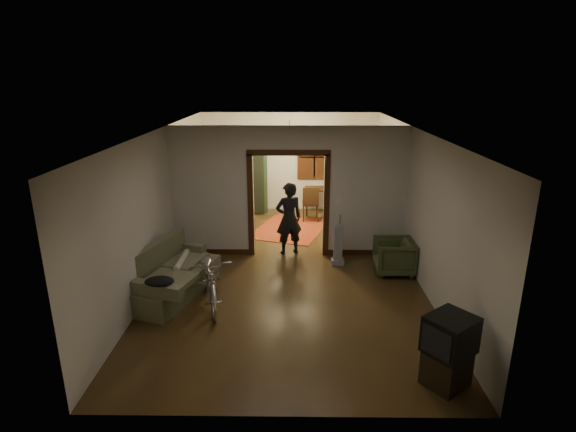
{
  "coord_description": "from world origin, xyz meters",
  "views": [
    {
      "loc": [
        0.1,
        -8.51,
        3.78
      ],
      "look_at": [
        0.0,
        -0.3,
        1.2
      ],
      "focal_mm": 28.0,
      "sensor_mm": 36.0,
      "label": 1
    }
  ],
  "objects_px": {
    "person": "(289,219)",
    "bicycle": "(210,278)",
    "armchair": "(394,256)",
    "locker": "(248,179)",
    "desk": "(322,201)",
    "sofa": "(172,270)"
  },
  "relations": [
    {
      "from": "armchair",
      "to": "person",
      "type": "bearing_deg",
      "value": -114.58
    },
    {
      "from": "person",
      "to": "desk",
      "type": "distance_m",
      "value": 3.17
    },
    {
      "from": "armchair",
      "to": "locker",
      "type": "distance_m",
      "value": 5.32
    },
    {
      "from": "desk",
      "to": "locker",
      "type": "bearing_deg",
      "value": -168.91
    },
    {
      "from": "bicycle",
      "to": "armchair",
      "type": "bearing_deg",
      "value": 4.43
    },
    {
      "from": "armchair",
      "to": "locker",
      "type": "bearing_deg",
      "value": -140.64
    },
    {
      "from": "locker",
      "to": "desk",
      "type": "relative_size",
      "value": 1.95
    },
    {
      "from": "bicycle",
      "to": "person",
      "type": "distance_m",
      "value": 2.67
    },
    {
      "from": "sofa",
      "to": "armchair",
      "type": "distance_m",
      "value": 4.27
    },
    {
      "from": "bicycle",
      "to": "locker",
      "type": "distance_m",
      "value": 5.46
    },
    {
      "from": "person",
      "to": "bicycle",
      "type": "bearing_deg",
      "value": 41.72
    },
    {
      "from": "sofa",
      "to": "desk",
      "type": "relative_size",
      "value": 2.0
    },
    {
      "from": "bicycle",
      "to": "person",
      "type": "relative_size",
      "value": 1.12
    },
    {
      "from": "sofa",
      "to": "desk",
      "type": "distance_m",
      "value": 5.8
    },
    {
      "from": "sofa",
      "to": "armchair",
      "type": "bearing_deg",
      "value": 31.13
    },
    {
      "from": "sofa",
      "to": "person",
      "type": "bearing_deg",
      "value": 61.76
    },
    {
      "from": "sofa",
      "to": "desk",
      "type": "xyz_separation_m",
      "value": [
        2.99,
        4.97,
        -0.09
      ]
    },
    {
      "from": "locker",
      "to": "person",
      "type": "bearing_deg",
      "value": -88.33
    },
    {
      "from": "bicycle",
      "to": "person",
      "type": "xyz_separation_m",
      "value": [
        1.32,
        2.3,
        0.33
      ]
    },
    {
      "from": "bicycle",
      "to": "desk",
      "type": "relative_size",
      "value": 1.8
    },
    {
      "from": "armchair",
      "to": "person",
      "type": "height_order",
      "value": "person"
    },
    {
      "from": "sofa",
      "to": "bicycle",
      "type": "bearing_deg",
      "value": -5.98
    }
  ]
}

